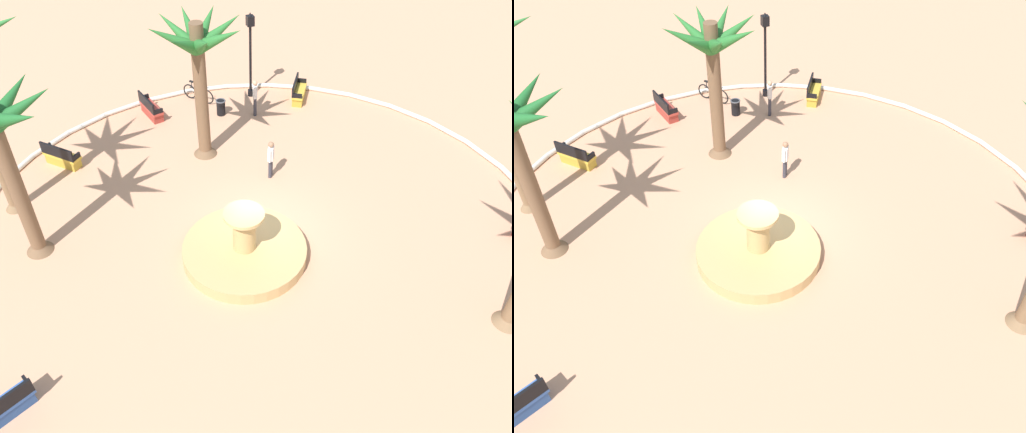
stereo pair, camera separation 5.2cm
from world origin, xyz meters
The scene contains 13 objects.
ground_plane centered at (0.00, 0.00, 0.00)m, with size 80.00×80.00×0.00m, color tan.
plaza_curb centered at (0.00, 0.00, 0.10)m, with size 20.83×20.83×0.20m, color silver.
fountain centered at (0.94, 0.99, 0.29)m, with size 4.12×4.12×1.93m.
palm_tree_near_fountain centered at (0.53, -5.18, 4.25)m, with size 3.70×3.73×5.79m.
bench_east centered at (8.49, 4.21, 0.35)m, with size 1.66×1.15×1.00m.
bench_west centered at (-4.87, -7.88, 0.35)m, with size 1.27×1.62×1.00m.
bench_north centered at (2.01, -8.82, 0.35)m, with size 0.84×1.67×1.00m.
bench_southwest centered at (6.14, -6.37, 0.35)m, with size 1.47×1.50×1.00m.
lamppost centered at (-2.87, -9.04, 2.36)m, with size 0.32×0.32×4.04m.
trash_bin centered at (-1.01, -7.87, 0.39)m, with size 0.46×0.46×0.73m.
bicycle_red_frame centered at (-0.37, -9.42, 0.38)m, with size 1.14×1.37×0.94m.
person_cyclist_helmet centered at (-2.47, -7.33, 0.96)m, with size 0.31×0.50×1.70m.
person_cyclist_photo centered at (-1.46, -2.80, 0.89)m, with size 0.35×0.46×1.60m.
Camera 2 is at (4.77, 12.69, 12.95)m, focal length 37.36 mm.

